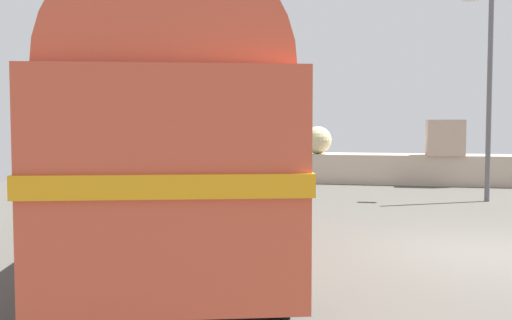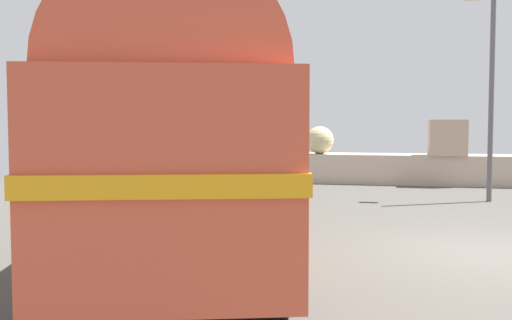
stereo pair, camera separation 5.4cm
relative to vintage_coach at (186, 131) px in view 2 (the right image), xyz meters
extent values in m
cube|color=#494640|center=(4.80, 1.58, -2.04)|extent=(32.00, 26.00, 0.02)
cube|color=#C1B09C|center=(4.80, 13.38, -1.50)|extent=(31.36, 1.80, 1.10)
cube|color=#BFACAC|center=(-7.71, 13.17, -0.56)|extent=(0.99, 0.95, 0.78)
sphere|color=#B6B19C|center=(-3.09, 13.25, -0.26)|extent=(1.39, 1.39, 1.39)
sphere|color=#CCBC8A|center=(0.61, 12.98, -0.43)|extent=(1.04, 1.04, 1.04)
cube|color=tan|center=(5.17, 12.92, -0.32)|extent=(1.27, 1.15, 1.27)
cylinder|color=black|center=(-1.82, 2.16, -1.55)|extent=(0.55, 1.00, 0.96)
cylinder|color=black|center=(0.29, 2.81, -1.55)|extent=(0.55, 1.00, 0.96)
cylinder|color=black|center=(-0.28, -2.82, -1.55)|extent=(0.55, 1.00, 0.96)
cylinder|color=black|center=(1.82, -2.17, -1.55)|extent=(0.55, 1.00, 0.96)
cube|color=#CF4F34|center=(0.00, 0.00, -0.48)|extent=(4.77, 8.73, 2.10)
cylinder|color=#CF4F34|center=(0.00, 0.00, 0.57)|extent=(4.48, 8.35, 2.20)
cube|color=orange|center=(0.00, 0.00, -0.42)|extent=(4.84, 8.83, 0.20)
cube|color=black|center=(0.00, 0.00, 0.10)|extent=(4.71, 8.42, 0.64)
cube|color=silver|center=(-1.26, 4.08, -1.35)|extent=(2.23, 0.83, 0.28)
cylinder|color=#5B5B60|center=(5.87, 8.58, 0.92)|extent=(0.14, 0.14, 5.95)
camera|label=1|loc=(2.94, -8.30, 0.06)|focal=39.79mm
camera|label=2|loc=(2.99, -8.29, 0.06)|focal=39.79mm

